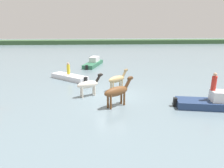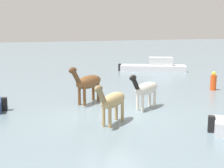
{
  "view_description": "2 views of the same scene",
  "coord_description": "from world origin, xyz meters",
  "px_view_note": "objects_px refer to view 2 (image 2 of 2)",
  "views": [
    {
      "loc": [
        -0.99,
        -14.81,
        5.23
      ],
      "look_at": [
        0.1,
        0.67,
        0.67
      ],
      "focal_mm": 31.37,
      "sensor_mm": 36.0,
      "label": 1
    },
    {
      "loc": [
        5.52,
        11.78,
        3.67
      ],
      "look_at": [
        -0.33,
        -0.81,
        1.2
      ],
      "focal_mm": 49.94,
      "sensor_mm": 36.0,
      "label": 2
    }
  ],
  "objects_px": {
    "boat_launch_far": "(154,67)",
    "buoy_channel_marker": "(213,82)",
    "horse_gray_outer": "(145,89)",
    "horse_dun_straggler": "(112,101)",
    "horse_dark_mare": "(88,82)"
  },
  "relations": [
    {
      "from": "horse_gray_outer",
      "to": "boat_launch_far",
      "type": "xyz_separation_m",
      "value": [
        -7.47,
        -10.93,
        -0.62
      ]
    },
    {
      "from": "horse_gray_outer",
      "to": "horse_dun_straggler",
      "type": "relative_size",
      "value": 1.08
    },
    {
      "from": "horse_dark_mare",
      "to": "buoy_channel_marker",
      "type": "distance_m",
      "value": 8.09
    },
    {
      "from": "horse_dun_straggler",
      "to": "buoy_channel_marker",
      "type": "xyz_separation_m",
      "value": [
        -8.43,
        -3.63,
        -0.43
      ]
    },
    {
      "from": "horse_dark_mare",
      "to": "buoy_channel_marker",
      "type": "bearing_deg",
      "value": 146.75
    },
    {
      "from": "horse_dark_mare",
      "to": "boat_launch_far",
      "type": "bearing_deg",
      "value": -170.45
    },
    {
      "from": "buoy_channel_marker",
      "to": "boat_launch_far",
      "type": "bearing_deg",
      "value": -99.11
    },
    {
      "from": "boat_launch_far",
      "to": "buoy_channel_marker",
      "type": "bearing_deg",
      "value": -68.37
    },
    {
      "from": "horse_gray_outer",
      "to": "buoy_channel_marker",
      "type": "xyz_separation_m",
      "value": [
        -6.06,
        -2.15,
        -0.43
      ]
    },
    {
      "from": "horse_dark_mare",
      "to": "horse_dun_straggler",
      "type": "bearing_deg",
      "value": 51.15
    },
    {
      "from": "horse_gray_outer",
      "to": "horse_dun_straggler",
      "type": "bearing_deg",
      "value": 5.6
    },
    {
      "from": "horse_gray_outer",
      "to": "horse_dark_mare",
      "type": "xyz_separation_m",
      "value": [
        2.01,
        -2.15,
        0.12
      ]
    },
    {
      "from": "boat_launch_far",
      "to": "buoy_channel_marker",
      "type": "xyz_separation_m",
      "value": [
        1.41,
        8.77,
        0.18
      ]
    },
    {
      "from": "horse_gray_outer",
      "to": "buoy_channel_marker",
      "type": "relative_size",
      "value": 1.86
    },
    {
      "from": "horse_dark_mare",
      "to": "boat_launch_far",
      "type": "relative_size",
      "value": 0.4
    }
  ]
}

